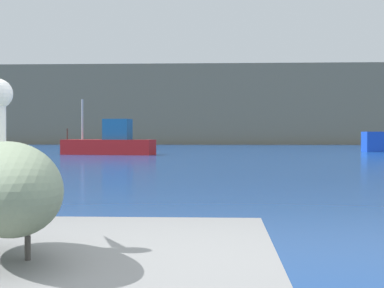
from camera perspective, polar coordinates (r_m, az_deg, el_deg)
hillside_backdrop at (r=78.46m, az=2.77°, el=3.57°), size 140.00×13.66×9.70m
pelican at (r=3.12m, az=-17.15°, el=-3.76°), size 0.96×1.43×0.92m
fishing_boat_red at (r=37.48m, az=-7.77°, el=0.07°), size 5.89×2.53×3.45m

